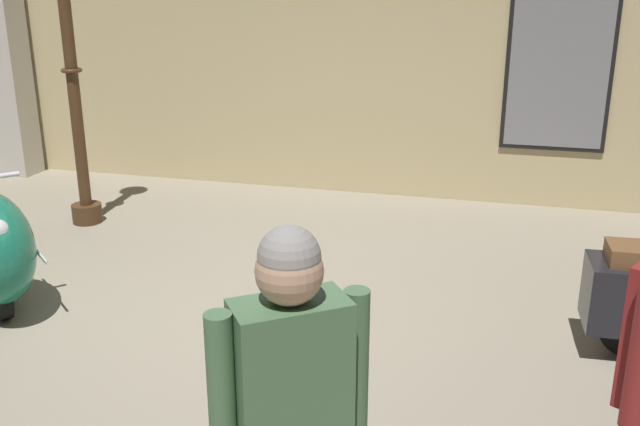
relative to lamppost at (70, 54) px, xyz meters
The scene contains 4 objects.
ground_plane 3.36m from the lamppost, 39.36° to the right, with size 60.00×60.00×0.00m, color gray.
showroom_back_wall 2.76m from the lamppost, 38.56° to the left, with size 18.00×0.63×3.29m.
lamppost is the anchor object (origin of this frame).
visitor_0 5.09m from the lamppost, 49.93° to the right, with size 0.45×0.39×1.58m.
Camera 1 is at (1.55, -3.86, 2.28)m, focal length 40.19 mm.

